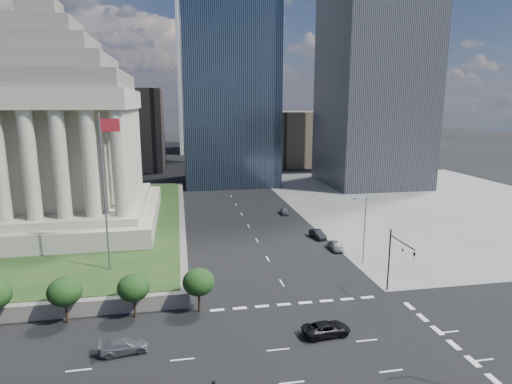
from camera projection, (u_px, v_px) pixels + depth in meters
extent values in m
plane|color=black|center=(221.00, 179.00, 132.92)|extent=(500.00, 500.00, 0.00)
cube|color=slate|center=(429.00, 201.00, 102.41)|extent=(68.00, 90.00, 0.03)
cylinder|color=slate|center=(104.00, 194.00, 53.44)|extent=(0.24, 0.24, 20.00)
cube|color=maroon|center=(110.00, 125.00, 51.92)|extent=(2.40, 0.05, 1.60)
cube|color=black|center=(228.00, 79.00, 122.36)|extent=(26.00, 26.00, 60.00)
cube|color=black|center=(378.00, 2.00, 115.65)|extent=(26.00, 28.00, 100.00)
cube|color=brown|center=(295.00, 138.00, 165.38)|extent=(20.00, 30.00, 20.00)
cube|color=brown|center=(129.00, 129.00, 153.74)|extent=(24.00, 30.00, 28.00)
cylinder|color=black|center=(389.00, 260.00, 52.87)|extent=(0.18, 0.18, 8.00)
cylinder|color=black|center=(402.00, 242.00, 49.57)|extent=(0.14, 5.50, 0.14)
cube|color=black|center=(414.00, 257.00, 47.09)|extent=(0.30, 0.30, 1.10)
cylinder|color=slate|center=(364.00, 230.00, 62.00)|extent=(0.16, 0.16, 10.00)
cylinder|color=slate|center=(360.00, 198.00, 60.87)|extent=(1.80, 0.12, 0.12)
cube|color=slate|center=(354.00, 199.00, 60.73)|extent=(0.50, 0.22, 0.14)
imported|color=black|center=(326.00, 329.00, 43.14)|extent=(5.13, 2.74, 1.37)
imported|color=#4E4F55|center=(124.00, 346.00, 40.11)|extent=(4.86, 2.52, 1.35)
imported|color=gray|center=(336.00, 246.00, 68.26)|extent=(4.20, 1.69, 1.43)
imported|color=black|center=(318.00, 234.00, 74.40)|extent=(4.42, 2.08, 1.40)
imported|color=#595C61|center=(285.00, 211.00, 90.47)|extent=(2.02, 3.95, 1.29)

